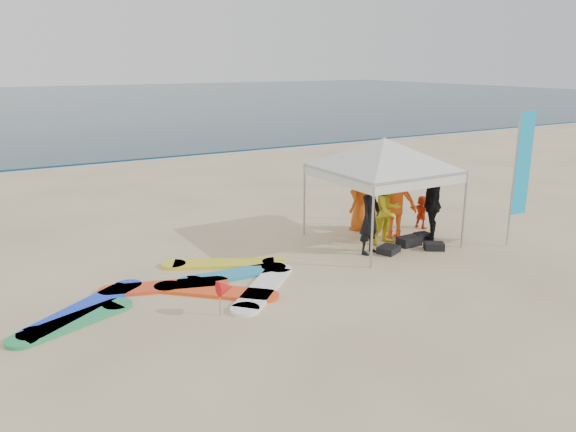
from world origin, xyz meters
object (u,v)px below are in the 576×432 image
at_px(canopy_tent, 385,138).
at_px(marker_pennant, 226,288).
at_px(person_yellow, 388,211).
at_px(person_orange_a, 395,201).
at_px(person_black_a, 370,217).
at_px(feather_flag, 522,165).
at_px(surfboard_spread, 185,289).
at_px(person_orange_b, 361,199).
at_px(person_black_b, 432,204).
at_px(person_seated, 422,212).

height_order(canopy_tent, marker_pennant, canopy_tent).
distance_m(person_yellow, person_orange_a, 0.60).
bearing_deg(person_black_a, feather_flag, -43.23).
bearing_deg(canopy_tent, person_yellow, -85.84).
bearing_deg(surfboard_spread, canopy_tent, 5.88).
distance_m(person_orange_b, surfboard_spread, 5.82).
xyz_separation_m(person_orange_a, surfboard_spread, (-5.87, -0.65, -0.91)).
height_order(person_black_a, feather_flag, feather_flag).
bearing_deg(person_orange_b, marker_pennant, 1.27).
distance_m(person_black_a, person_yellow, 0.91).
bearing_deg(surfboard_spread, person_yellow, 3.29).
relative_size(person_black_b, canopy_tent, 0.48).
bearing_deg(canopy_tent, surfboard_spread, -174.12).
height_order(person_orange_b, marker_pennant, person_orange_b).
height_order(person_seated, feather_flag, feather_flag).
relative_size(person_black_a, feather_flag, 0.52).
bearing_deg(person_black_b, marker_pennant, -31.68).
height_order(person_seated, marker_pennant, person_seated).
relative_size(person_seated, canopy_tent, 0.23).
relative_size(person_black_b, person_seated, 2.11).
height_order(person_black_a, person_orange_a, person_orange_a).
bearing_deg(canopy_tent, person_orange_b, 81.11).
bearing_deg(person_seated, person_orange_a, 87.94).
relative_size(person_orange_a, canopy_tent, 0.48).
xyz_separation_m(person_seated, feather_flag, (1.03, -2.19, 1.52)).
height_order(person_black_a, person_black_b, person_black_b).
relative_size(canopy_tent, surfboard_spread, 0.72).
height_order(person_black_b, person_seated, person_black_b).
distance_m(person_yellow, canopy_tent, 1.76).
distance_m(person_orange_b, feather_flag, 4.02).
height_order(person_black_b, canopy_tent, canopy_tent).
distance_m(person_black_a, person_orange_b, 1.93).
xyz_separation_m(person_yellow, person_orange_a, (0.48, 0.34, 0.11)).
bearing_deg(canopy_tent, person_orange_a, 10.93).
xyz_separation_m(person_black_b, canopy_tent, (-1.15, 0.57, 1.64)).
height_order(person_black_b, person_orange_b, person_black_b).
distance_m(person_yellow, person_seated, 1.81).
height_order(person_orange_a, person_orange_b, person_orange_a).
relative_size(person_black_a, person_black_b, 0.92).
distance_m(person_black_b, feather_flag, 2.27).
bearing_deg(person_yellow, feather_flag, -39.41).
xyz_separation_m(person_yellow, marker_pennant, (-5.11, -1.70, -0.34)).
relative_size(person_black_b, marker_pennant, 2.97).
xyz_separation_m(person_black_b, feather_flag, (1.57, -1.28, 1.02)).
xyz_separation_m(person_orange_b, surfboard_spread, (-5.53, -1.61, -0.81)).
relative_size(person_orange_a, person_seated, 2.12).
xyz_separation_m(person_orange_b, canopy_tent, (-0.17, -1.06, 1.74)).
distance_m(person_black_a, person_seated, 2.72).
height_order(person_black_a, person_yellow, person_black_a).
relative_size(person_orange_b, marker_pennant, 2.65).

